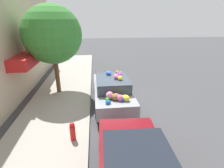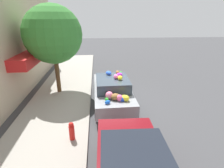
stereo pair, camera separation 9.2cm
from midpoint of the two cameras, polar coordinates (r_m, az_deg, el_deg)
The scene contains 6 objects.
ground_plane at distance 9.32m, azimuth -0.54°, elevation -6.28°, with size 60.00×60.00×0.00m, color #424244.
sidewalk_curb at distance 9.47m, azimuth -17.14°, elevation -6.41°, with size 24.00×3.20×0.12m.
building_facade at distance 9.37m, azimuth -32.81°, elevation 10.63°, with size 18.00×1.20×6.31m.
street_tree at distance 10.11m, azimuth -19.13°, elevation 14.97°, with size 3.11×3.11×4.84m.
fire_hydrant at distance 6.62m, azimuth -13.16°, elevation -14.79°, with size 0.20×0.20×0.70m.
art_car at distance 8.94m, azimuth -0.21°, elevation -2.06°, with size 4.43×1.88×1.69m.
Camera 1 is at (-8.23, 0.77, 4.30)m, focal length 28.00 mm.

